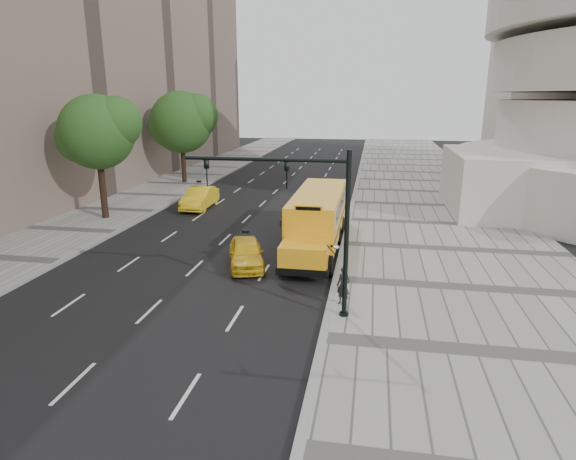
% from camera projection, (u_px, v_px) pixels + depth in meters
% --- Properties ---
extents(ground, '(140.00, 140.00, 0.00)m').
position_uv_depth(ground, '(241.00, 240.00, 28.28)').
color(ground, black).
rests_on(ground, ground).
extents(sidewalk_museum, '(12.00, 140.00, 0.15)m').
position_uv_depth(sidewalk_museum, '(454.00, 250.00, 26.25)').
color(sidewalk_museum, '#989790').
rests_on(sidewalk_museum, ground).
extents(sidewalk_far, '(6.00, 140.00, 0.15)m').
position_uv_depth(sidewalk_far, '(71.00, 230.00, 30.10)').
color(sidewalk_far, '#989790').
rests_on(sidewalk_far, ground).
extents(curb_museum, '(0.30, 140.00, 0.15)m').
position_uv_depth(curb_museum, '(344.00, 244.00, 27.26)').
color(curb_museum, gray).
rests_on(curb_museum, ground).
extents(curb_far, '(0.30, 140.00, 0.15)m').
position_uv_depth(curb_far, '(116.00, 233.00, 29.60)').
color(curb_far, gray).
rests_on(curb_far, ground).
extents(tree_b, '(5.49, 4.88, 8.35)m').
position_uv_depth(tree_b, '(98.00, 131.00, 31.45)').
color(tree_b, black).
rests_on(tree_b, ground).
extents(tree_c, '(6.46, 5.74, 8.69)m').
position_uv_depth(tree_c, '(182.00, 122.00, 45.09)').
color(tree_c, black).
rests_on(tree_c, ground).
extents(school_bus, '(2.96, 11.56, 3.19)m').
position_uv_depth(school_bus, '(318.00, 214.00, 27.05)').
color(school_bus, '#FFAA18').
rests_on(school_bus, ground).
extents(taxi_near, '(2.79, 4.38, 1.39)m').
position_uv_depth(taxi_near, '(246.00, 253.00, 23.81)').
color(taxi_near, yellow).
rests_on(taxi_near, ground).
extents(taxi_far, '(1.79, 4.82, 1.57)m').
position_uv_depth(taxi_far, '(200.00, 198.00, 36.18)').
color(taxi_far, yellow).
rests_on(taxi_far, ground).
extents(pedestrian, '(0.68, 0.59, 1.58)m').
position_uv_depth(pedestrian, '(343.00, 286.00, 19.02)').
color(pedestrian, '#29262C').
rests_on(pedestrian, sidewalk_museum).
extents(traffic_signal, '(6.18, 0.36, 6.40)m').
position_uv_depth(traffic_signal, '(308.00, 213.00, 17.47)').
color(traffic_signal, black).
rests_on(traffic_signal, ground).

